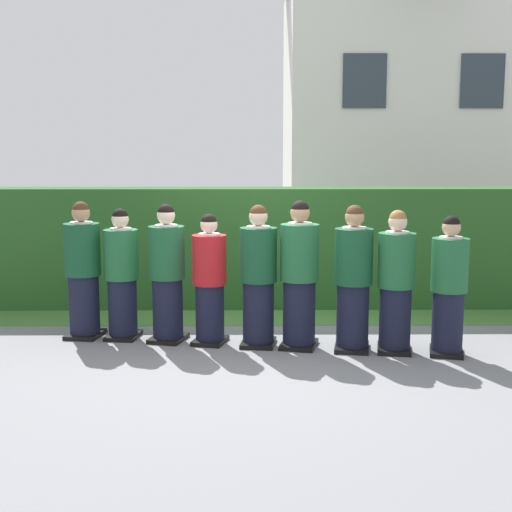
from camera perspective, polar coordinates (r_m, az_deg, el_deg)
name	(u,v)px	position (r m, az deg, el deg)	size (l,w,h in m)	color
ground_plane	(256,345)	(8.26, 0.00, -7.22)	(60.00, 60.00, 0.00)	slate
student_front_row_0	(83,273)	(8.70, -13.87, -1.35)	(0.46, 0.55, 1.65)	black
student_front_row_1	(122,277)	(8.55, -10.85, -1.69)	(0.42, 0.50, 1.57)	black
student_front_row_2	(167,276)	(8.34, -7.23, -1.65)	(0.49, 0.55, 1.63)	black
student_in_red_blazer	(210,282)	(8.20, -3.80, -2.16)	(0.45, 0.53, 1.53)	black
student_front_row_4	(258,279)	(8.08, 0.19, -1.90)	(0.44, 0.52, 1.64)	black
student_front_row_5	(299,278)	(8.02, 3.55, -1.79)	(0.50, 0.56, 1.69)	black
student_front_row_6	(353,282)	(7.97, 7.90, -2.08)	(0.46, 0.53, 1.65)	black
student_front_row_7	(396,285)	(7.99, 11.30, -2.32)	(0.45, 0.52, 1.60)	black
student_front_row_8	(449,289)	(8.02, 15.40, -2.61)	(0.45, 0.53, 1.55)	black
hedge	(255,247)	(10.17, -0.12, 0.72)	(12.43, 0.70, 1.72)	#285623
school_building_main	(403,81)	(17.13, 11.89, 13.74)	(5.72, 4.06, 7.52)	silver
lawn_strip	(255,318)	(9.55, -0.08, -5.03)	(12.43, 0.90, 0.01)	#477A38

